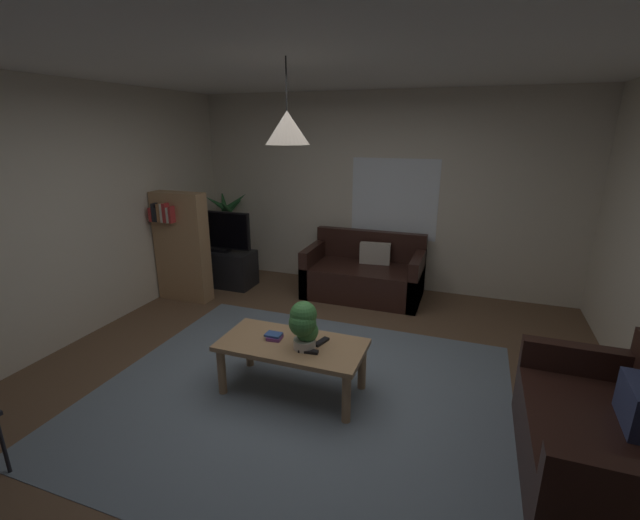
{
  "coord_description": "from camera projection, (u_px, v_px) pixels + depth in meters",
  "views": [
    {
      "loc": [
        1.22,
        -3.06,
        2.16
      ],
      "look_at": [
        0.0,
        0.3,
        1.05
      ],
      "focal_mm": 23.99,
      "sensor_mm": 36.0,
      "label": 1
    }
  ],
  "objects": [
    {
      "name": "floor",
      "position": [
        308.0,
        383.0,
        3.79
      ],
      "size": [
        5.2,
        5.31,
        0.02
      ],
      "primitive_type": "cube",
      "color": "brown",
      "rests_on": "ground"
    },
    {
      "name": "rug",
      "position": [
        300.0,
        395.0,
        3.6
      ],
      "size": [
        3.38,
        2.92,
        0.01
      ],
      "primitive_type": "cube",
      "color": "slate",
      "rests_on": "ground"
    },
    {
      "name": "wall_back",
      "position": [
        380.0,
        193.0,
        5.8
      ],
      "size": [
        5.32,
        0.06,
        2.62
      ],
      "primitive_type": "cube",
      "color": "beige",
      "rests_on": "ground"
    },
    {
      "name": "wall_left",
      "position": [
        62.0,
        217.0,
        4.25
      ],
      "size": [
        0.06,
        5.31,
        2.62
      ],
      "primitive_type": "cube",
      "color": "beige",
      "rests_on": "ground"
    },
    {
      "name": "ceiling",
      "position": [
        305.0,
        57.0,
        3.0
      ],
      "size": [
        5.2,
        5.31,
        0.02
      ],
      "primitive_type": "cube",
      "color": "white"
    },
    {
      "name": "window_pane",
      "position": [
        394.0,
        199.0,
        5.73
      ],
      "size": [
        1.16,
        0.01,
        1.07
      ],
      "primitive_type": "cube",
      "color": "white"
    },
    {
      "name": "couch_under_window",
      "position": [
        364.0,
        276.0,
        5.68
      ],
      "size": [
        1.51,
        0.83,
        0.82
      ],
      "color": "black",
      "rests_on": "ground"
    },
    {
      "name": "couch_right_side",
      "position": [
        603.0,
        446.0,
        2.64
      ],
      "size": [
        0.83,
        1.36,
        0.82
      ],
      "rotation": [
        0.0,
        0.0,
        -1.57
      ],
      "color": "black",
      "rests_on": "ground"
    },
    {
      "name": "coffee_table",
      "position": [
        292.0,
        350.0,
        3.56
      ],
      "size": [
        1.21,
        0.59,
        0.46
      ],
      "color": "#A87F56",
      "rests_on": "ground"
    },
    {
      "name": "book_on_table_0",
      "position": [
        275.0,
        337.0,
        3.6
      ],
      "size": [
        0.13,
        0.13,
        0.03
      ],
      "primitive_type": "cube",
      "rotation": [
        0.0,
        0.0,
        0.1
      ],
      "color": "#72387F",
      "rests_on": "coffee_table"
    },
    {
      "name": "book_on_table_1",
      "position": [
        273.0,
        335.0,
        3.6
      ],
      "size": [
        0.13,
        0.1,
        0.02
      ],
      "primitive_type": "cube",
      "rotation": [
        0.0,
        0.0,
        -0.0
      ],
      "color": "#2D4C8C",
      "rests_on": "coffee_table"
    },
    {
      "name": "remote_on_table_0",
      "position": [
        308.0,
        351.0,
        3.38
      ],
      "size": [
        0.16,
        0.07,
        0.02
      ],
      "primitive_type": "cube",
      "rotation": [
        0.0,
        0.0,
        4.82
      ],
      "color": "black",
      "rests_on": "coffee_table"
    },
    {
      "name": "remote_on_table_1",
      "position": [
        321.0,
        342.0,
        3.53
      ],
      "size": [
        0.09,
        0.17,
        0.02
      ],
      "primitive_type": "cube",
      "rotation": [
        0.0,
        0.0,
        2.84
      ],
      "color": "black",
      "rests_on": "coffee_table"
    },
    {
      "name": "potted_plant_on_table",
      "position": [
        304.0,
        324.0,
        3.4
      ],
      "size": [
        0.23,
        0.24,
        0.4
      ],
      "color": "beige",
      "rests_on": "coffee_table"
    },
    {
      "name": "tv_stand",
      "position": [
        223.0,
        268.0,
        6.09
      ],
      "size": [
        0.9,
        0.44,
        0.5
      ],
      "primitive_type": "cube",
      "color": "black",
      "rests_on": "ground"
    },
    {
      "name": "tv",
      "position": [
        220.0,
        231.0,
        5.91
      ],
      "size": [
        0.92,
        0.16,
        0.57
      ],
      "color": "black",
      "rests_on": "tv_stand"
    },
    {
      "name": "potted_palm_corner",
      "position": [
        230.0,
        238.0,
        6.53
      ],
      "size": [
        0.68,
        0.9,
        1.28
      ],
      "color": "beige",
      "rests_on": "ground"
    },
    {
      "name": "bookshelf_corner",
      "position": [
        181.0,
        246.0,
        5.44
      ],
      "size": [
        0.7,
        0.31,
        1.4
      ],
      "color": "#A87F56",
      "rests_on": "ground"
    },
    {
      "name": "pendant_lamp",
      "position": [
        287.0,
        128.0,
        3.03
      ],
      "size": [
        0.32,
        0.32,
        0.58
      ],
      "color": "black"
    }
  ]
}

